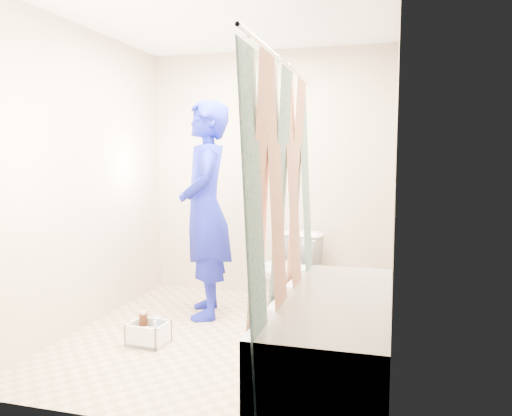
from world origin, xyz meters
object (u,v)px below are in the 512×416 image
(plumber, at_px, (205,210))
(cleaning_caddy, at_px, (149,334))
(bathtub, at_px, (333,333))
(toilet, at_px, (290,271))

(plumber, relative_size, cleaning_caddy, 6.35)
(bathtub, relative_size, toilet, 2.60)
(toilet, xyz_separation_m, cleaning_caddy, (-0.81, -1.18, -0.26))
(bathtub, height_order, toilet, toilet)
(bathtub, bearing_deg, plumber, 143.44)
(bathtub, xyz_separation_m, toilet, (-0.55, 1.31, 0.07))
(toilet, distance_m, cleaning_caddy, 1.45)
(bathtub, bearing_deg, cleaning_caddy, 174.50)
(bathtub, distance_m, plumber, 1.64)
(toilet, height_order, cleaning_caddy, toilet)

